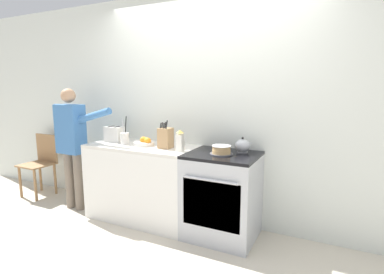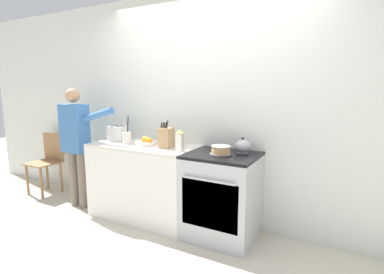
{
  "view_description": "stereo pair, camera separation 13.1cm",
  "coord_description": "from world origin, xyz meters",
  "px_view_note": "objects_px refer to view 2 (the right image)",
  "views": [
    {
      "loc": [
        1.35,
        -2.48,
        1.56
      ],
      "look_at": [
        -0.01,
        0.27,
        1.04
      ],
      "focal_mm": 28.0,
      "sensor_mm": 36.0,
      "label": 1
    },
    {
      "loc": [
        1.46,
        -2.42,
        1.56
      ],
      "look_at": [
        -0.01,
        0.27,
        1.04
      ],
      "focal_mm": 28.0,
      "sensor_mm": 36.0,
      "label": 2
    }
  ],
  "objects_px": {
    "tea_kettle": "(243,146)",
    "utensil_crock": "(127,138)",
    "layer_cake": "(221,150)",
    "dining_chair": "(48,159)",
    "fruit_bowl": "(146,142)",
    "milk_carton": "(180,141)",
    "stove_range": "(221,196)",
    "person_baker": "(76,138)",
    "knife_block": "(166,138)",
    "toaster": "(117,134)"
  },
  "relations": [
    {
      "from": "utensil_crock",
      "to": "knife_block",
      "type": "bearing_deg",
      "value": 2.45
    },
    {
      "from": "knife_block",
      "to": "tea_kettle",
      "type": "bearing_deg",
      "value": 11.64
    },
    {
      "from": "tea_kettle",
      "to": "layer_cake",
      "type": "bearing_deg",
      "value": -130.09
    },
    {
      "from": "toaster",
      "to": "tea_kettle",
      "type": "bearing_deg",
      "value": 4.01
    },
    {
      "from": "tea_kettle",
      "to": "milk_carton",
      "type": "height_order",
      "value": "milk_carton"
    },
    {
      "from": "utensil_crock",
      "to": "dining_chair",
      "type": "xyz_separation_m",
      "value": [
        -1.58,
        0.07,
        -0.46
      ]
    },
    {
      "from": "milk_carton",
      "to": "person_baker",
      "type": "xyz_separation_m",
      "value": [
        -1.5,
        -0.07,
        -0.08
      ]
    },
    {
      "from": "tea_kettle",
      "to": "utensil_crock",
      "type": "distance_m",
      "value": 1.38
    },
    {
      "from": "milk_carton",
      "to": "tea_kettle",
      "type": "bearing_deg",
      "value": 21.69
    },
    {
      "from": "dining_chair",
      "to": "toaster",
      "type": "bearing_deg",
      "value": 13.28
    },
    {
      "from": "tea_kettle",
      "to": "knife_block",
      "type": "distance_m",
      "value": 0.84
    },
    {
      "from": "knife_block",
      "to": "milk_carton",
      "type": "relative_size",
      "value": 1.4
    },
    {
      "from": "milk_carton",
      "to": "person_baker",
      "type": "distance_m",
      "value": 1.51
    },
    {
      "from": "fruit_bowl",
      "to": "milk_carton",
      "type": "distance_m",
      "value": 0.52
    },
    {
      "from": "knife_block",
      "to": "utensil_crock",
      "type": "height_order",
      "value": "utensil_crock"
    },
    {
      "from": "stove_range",
      "to": "layer_cake",
      "type": "relative_size",
      "value": 3.84
    },
    {
      "from": "layer_cake",
      "to": "knife_block",
      "type": "bearing_deg",
      "value": 178.15
    },
    {
      "from": "layer_cake",
      "to": "dining_chair",
      "type": "distance_m",
      "value": 2.82
    },
    {
      "from": "layer_cake",
      "to": "dining_chair",
      "type": "xyz_separation_m",
      "value": [
        -2.78,
        0.06,
        -0.43
      ]
    },
    {
      "from": "toaster",
      "to": "utensil_crock",
      "type": "bearing_deg",
      "value": -19.96
    },
    {
      "from": "knife_block",
      "to": "toaster",
      "type": "bearing_deg",
      "value": 175.69
    },
    {
      "from": "utensil_crock",
      "to": "dining_chair",
      "type": "bearing_deg",
      "value": 177.6
    },
    {
      "from": "layer_cake",
      "to": "toaster",
      "type": "height_order",
      "value": "toaster"
    },
    {
      "from": "person_baker",
      "to": "toaster",
      "type": "bearing_deg",
      "value": 26.74
    },
    {
      "from": "tea_kettle",
      "to": "utensil_crock",
      "type": "relative_size",
      "value": 0.59
    },
    {
      "from": "person_baker",
      "to": "dining_chair",
      "type": "height_order",
      "value": "person_baker"
    },
    {
      "from": "milk_carton",
      "to": "dining_chair",
      "type": "bearing_deg",
      "value": 177.23
    },
    {
      "from": "milk_carton",
      "to": "dining_chair",
      "type": "height_order",
      "value": "milk_carton"
    },
    {
      "from": "fruit_bowl",
      "to": "person_baker",
      "type": "distance_m",
      "value": 1.01
    },
    {
      "from": "stove_range",
      "to": "utensil_crock",
      "type": "bearing_deg",
      "value": -178.3
    },
    {
      "from": "knife_block",
      "to": "toaster",
      "type": "distance_m",
      "value": 0.77
    },
    {
      "from": "fruit_bowl",
      "to": "dining_chair",
      "type": "relative_size",
      "value": 0.27
    },
    {
      "from": "tea_kettle",
      "to": "utensil_crock",
      "type": "xyz_separation_m",
      "value": [
        -1.36,
        -0.19,
        0.01
      ]
    },
    {
      "from": "layer_cake",
      "to": "person_baker",
      "type": "xyz_separation_m",
      "value": [
        -1.94,
        -0.12,
        -0.02
      ]
    },
    {
      "from": "knife_block",
      "to": "person_baker",
      "type": "xyz_separation_m",
      "value": [
        -1.28,
        -0.14,
        -0.09
      ]
    },
    {
      "from": "milk_carton",
      "to": "person_baker",
      "type": "bearing_deg",
      "value": -177.39
    },
    {
      "from": "utensil_crock",
      "to": "milk_carton",
      "type": "height_order",
      "value": "utensil_crock"
    },
    {
      "from": "knife_block",
      "to": "dining_chair",
      "type": "distance_m",
      "value": 2.18
    },
    {
      "from": "fruit_bowl",
      "to": "milk_carton",
      "type": "xyz_separation_m",
      "value": [
        0.51,
        -0.08,
        0.07
      ]
    },
    {
      "from": "tea_kettle",
      "to": "person_baker",
      "type": "bearing_deg",
      "value": -171.67
    },
    {
      "from": "stove_range",
      "to": "dining_chair",
      "type": "xyz_separation_m",
      "value": [
        -2.78,
        0.03,
        0.06
      ]
    },
    {
      "from": "milk_carton",
      "to": "dining_chair",
      "type": "relative_size",
      "value": 0.26
    },
    {
      "from": "knife_block",
      "to": "dining_chair",
      "type": "bearing_deg",
      "value": 178.84
    },
    {
      "from": "tea_kettle",
      "to": "knife_block",
      "type": "bearing_deg",
      "value": -168.36
    },
    {
      "from": "fruit_bowl",
      "to": "tea_kettle",
      "type": "bearing_deg",
      "value": 8.02
    },
    {
      "from": "knife_block",
      "to": "utensil_crock",
      "type": "relative_size",
      "value": 0.95
    },
    {
      "from": "toaster",
      "to": "milk_carton",
      "type": "xyz_separation_m",
      "value": [
        0.99,
        -0.13,
        0.01
      ]
    },
    {
      "from": "stove_range",
      "to": "tea_kettle",
      "type": "xyz_separation_m",
      "value": [
        0.16,
        0.16,
        0.51
      ]
    },
    {
      "from": "stove_range",
      "to": "utensil_crock",
      "type": "height_order",
      "value": "utensil_crock"
    },
    {
      "from": "dining_chair",
      "to": "tea_kettle",
      "type": "bearing_deg",
      "value": 15.11
    }
  ]
}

